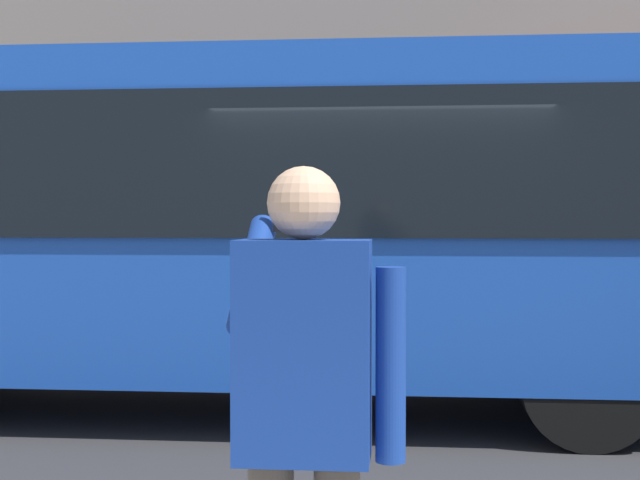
{
  "coord_description": "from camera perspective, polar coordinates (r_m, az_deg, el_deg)",
  "views": [
    {
      "loc": [
        -0.19,
        7.57,
        1.69
      ],
      "look_at": [
        0.58,
        -0.49,
        1.5
      ],
      "focal_mm": 50.63,
      "sensor_mm": 36.0,
      "label": 1
    }
  ],
  "objects": [
    {
      "name": "pedestrian_photographer",
      "position": [
        2.75,
        -0.94,
        -10.21
      ],
      "size": [
        0.53,
        0.52,
        1.7
      ],
      "color": "#4C4238",
      "rests_on": "sidewalk_curb"
    },
    {
      "name": "red_bus",
      "position": [
        7.97,
        -6.79,
        1.29
      ],
      "size": [
        9.05,
        2.54,
        3.08
      ],
      "color": "#1947AD",
      "rests_on": "ground_plane"
    },
    {
      "name": "ground_plane",
      "position": [
        7.76,
        4.0,
        -11.22
      ],
      "size": [
        60.0,
        60.0,
        0.0
      ],
      "primitive_type": "plane",
      "color": "#2B2B2D"
    }
  ]
}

